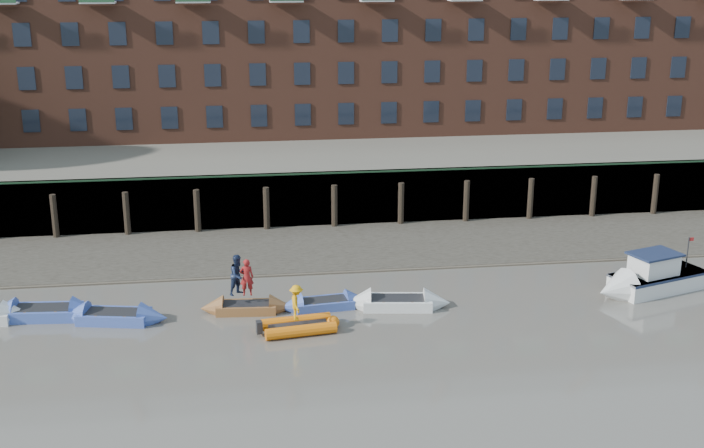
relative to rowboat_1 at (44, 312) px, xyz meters
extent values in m
plane|color=#5F5A51|center=(12.41, -9.97, -0.26)|extent=(220.00, 220.00, 0.00)
cube|color=#3D382F|center=(12.41, 8.03, -0.26)|extent=(110.00, 8.00, 0.50)
cube|color=#4C4336|center=(12.41, 4.63, -0.26)|extent=(110.00, 1.60, 0.10)
cube|color=#2D2A26|center=(12.41, 12.43, 1.34)|extent=(110.00, 0.80, 3.20)
cylinder|color=black|center=(-1.59, 11.78, 1.04)|extent=(0.36, 0.36, 2.60)
cylinder|color=black|center=(2.41, 11.78, 1.04)|extent=(0.36, 0.36, 2.60)
cylinder|color=black|center=(6.41, 11.78, 1.04)|extent=(0.36, 0.36, 2.60)
cylinder|color=black|center=(10.41, 11.78, 1.04)|extent=(0.36, 0.36, 2.60)
cylinder|color=black|center=(14.41, 11.78, 1.04)|extent=(0.36, 0.36, 2.60)
cylinder|color=black|center=(18.41, 11.78, 1.04)|extent=(0.36, 0.36, 2.60)
cylinder|color=black|center=(22.41, 11.78, 1.04)|extent=(0.36, 0.36, 2.60)
cylinder|color=black|center=(26.41, 11.78, 1.04)|extent=(0.36, 0.36, 2.60)
cylinder|color=black|center=(30.41, 11.78, 1.04)|extent=(0.36, 0.36, 2.60)
cylinder|color=black|center=(34.41, 11.78, 1.04)|extent=(0.36, 0.36, 2.60)
cube|color=#264C2D|center=(12.41, 12.13, 2.99)|extent=(110.00, 0.06, 0.10)
cube|color=#5E594D|center=(12.41, 26.03, 1.34)|extent=(110.00, 28.00, 3.20)
cube|color=brown|center=(12.41, 27.03, 8.94)|extent=(80.00, 10.00, 12.00)
cube|color=black|center=(-4.59, 22.01, 4.74)|extent=(1.10, 0.12, 1.50)
cube|color=black|center=(-1.59, 22.01, 4.74)|extent=(1.10, 0.12, 1.50)
cube|color=black|center=(1.41, 22.01, 4.74)|extent=(1.10, 0.12, 1.50)
cube|color=black|center=(4.41, 22.01, 4.74)|extent=(1.10, 0.12, 1.50)
cube|color=black|center=(7.41, 22.01, 4.74)|extent=(1.10, 0.12, 1.50)
cube|color=black|center=(10.41, 22.01, 4.74)|extent=(1.10, 0.12, 1.50)
cube|color=black|center=(13.41, 22.01, 4.74)|extent=(1.10, 0.12, 1.50)
cube|color=black|center=(16.41, 22.01, 4.74)|extent=(1.10, 0.12, 1.50)
cube|color=black|center=(19.41, 22.01, 4.74)|extent=(1.10, 0.12, 1.50)
cube|color=black|center=(22.41, 22.01, 4.74)|extent=(1.10, 0.12, 1.50)
cube|color=black|center=(25.41, 22.01, 4.74)|extent=(1.10, 0.12, 1.50)
cube|color=black|center=(28.41, 22.01, 4.74)|extent=(1.10, 0.12, 1.50)
cube|color=black|center=(31.41, 22.01, 4.74)|extent=(1.10, 0.12, 1.50)
cube|color=black|center=(34.41, 22.01, 4.74)|extent=(1.10, 0.12, 1.50)
cube|color=black|center=(37.41, 22.01, 4.74)|extent=(1.10, 0.12, 1.50)
cube|color=black|center=(40.41, 22.01, 4.74)|extent=(1.10, 0.12, 1.50)
cube|color=black|center=(-4.59, 22.01, 7.54)|extent=(1.10, 0.12, 1.50)
cube|color=black|center=(-1.59, 22.01, 7.54)|extent=(1.10, 0.12, 1.50)
cube|color=black|center=(1.41, 22.01, 7.54)|extent=(1.10, 0.12, 1.50)
cube|color=black|center=(4.41, 22.01, 7.54)|extent=(1.10, 0.12, 1.50)
cube|color=black|center=(7.41, 22.01, 7.54)|extent=(1.10, 0.12, 1.50)
cube|color=black|center=(10.41, 22.01, 7.54)|extent=(1.10, 0.12, 1.50)
cube|color=black|center=(13.41, 22.01, 7.54)|extent=(1.10, 0.12, 1.50)
cube|color=black|center=(16.41, 22.01, 7.54)|extent=(1.10, 0.12, 1.50)
cube|color=black|center=(19.41, 22.01, 7.54)|extent=(1.10, 0.12, 1.50)
cube|color=black|center=(22.41, 22.01, 7.54)|extent=(1.10, 0.12, 1.50)
cube|color=black|center=(25.41, 22.01, 7.54)|extent=(1.10, 0.12, 1.50)
cube|color=black|center=(28.41, 22.01, 7.54)|extent=(1.10, 0.12, 1.50)
cube|color=black|center=(31.41, 22.01, 7.54)|extent=(1.10, 0.12, 1.50)
cube|color=black|center=(34.41, 22.01, 7.54)|extent=(1.10, 0.12, 1.50)
cube|color=black|center=(37.41, 22.01, 7.54)|extent=(1.10, 0.12, 1.50)
cube|color=black|center=(40.41, 22.01, 7.54)|extent=(1.10, 0.12, 1.50)
cube|color=black|center=(-4.59, 22.01, 10.34)|extent=(1.10, 0.12, 1.50)
cube|color=black|center=(-1.59, 22.01, 10.34)|extent=(1.10, 0.12, 1.50)
cube|color=black|center=(1.41, 22.01, 10.34)|extent=(1.10, 0.12, 1.50)
cube|color=black|center=(4.41, 22.01, 10.34)|extent=(1.10, 0.12, 1.50)
cube|color=black|center=(7.41, 22.01, 10.34)|extent=(1.10, 0.12, 1.50)
cube|color=black|center=(10.41, 22.01, 10.34)|extent=(1.10, 0.12, 1.50)
cube|color=black|center=(13.41, 22.01, 10.34)|extent=(1.10, 0.12, 1.50)
cube|color=black|center=(16.41, 22.01, 10.34)|extent=(1.10, 0.12, 1.50)
cube|color=black|center=(19.41, 22.01, 10.34)|extent=(1.10, 0.12, 1.50)
cube|color=black|center=(22.41, 22.01, 10.34)|extent=(1.10, 0.12, 1.50)
cube|color=black|center=(25.41, 22.01, 10.34)|extent=(1.10, 0.12, 1.50)
cube|color=black|center=(28.41, 22.01, 10.34)|extent=(1.10, 0.12, 1.50)
cube|color=black|center=(31.41, 22.01, 10.34)|extent=(1.10, 0.12, 1.50)
cube|color=black|center=(34.41, 22.01, 10.34)|extent=(1.10, 0.12, 1.50)
cube|color=black|center=(37.41, 22.01, 10.34)|extent=(1.10, 0.12, 1.50)
cube|color=black|center=(40.41, 22.01, 10.34)|extent=(1.10, 0.12, 1.50)
cone|color=silver|center=(-1.11, -0.14, -0.01)|extent=(1.26, 1.45, 1.43)
cube|color=#3D56AA|center=(0.00, 0.00, -0.01)|extent=(3.33, 1.71, 0.50)
cone|color=#3D56AA|center=(1.87, -0.15, -0.01)|extent=(1.37, 1.55, 1.46)
cone|color=#3D56AA|center=(-1.87, 0.15, -0.01)|extent=(1.37, 1.55, 1.46)
cube|color=black|center=(0.00, 0.00, 0.23)|extent=(2.77, 1.30, 0.06)
cube|color=#3D56AA|center=(3.16, -0.86, -0.02)|extent=(3.28, 1.96, 0.48)
cone|color=#3D56AA|center=(4.91, -1.20, -0.02)|extent=(1.44, 1.59, 1.39)
cone|color=#3D56AA|center=(1.40, -0.51, -0.02)|extent=(1.44, 1.59, 1.39)
cube|color=black|center=(3.16, -0.86, 0.20)|extent=(2.71, 1.52, 0.06)
cube|color=brown|center=(8.98, -0.52, -0.05)|extent=(2.77, 1.41, 0.42)
cone|color=brown|center=(10.54, -0.64, -0.05)|extent=(1.13, 1.29, 1.21)
cone|color=brown|center=(7.42, -0.40, -0.05)|extent=(1.13, 1.29, 1.21)
cube|color=black|center=(8.98, -0.52, 0.14)|extent=(2.30, 1.08, 0.06)
cube|color=#3D56AA|center=(12.52, -0.52, -0.05)|extent=(2.78, 1.50, 0.42)
cone|color=#3D56AA|center=(14.07, -0.34, -0.05)|extent=(1.17, 1.31, 1.20)
cone|color=#3D56AA|center=(10.98, -0.69, -0.05)|extent=(1.17, 1.31, 1.20)
cube|color=black|center=(12.52, -0.52, 0.14)|extent=(2.31, 1.15, 0.06)
cube|color=silver|center=(15.86, -0.93, -0.01)|extent=(3.29, 1.82, 0.49)
cone|color=silver|center=(17.68, -1.18, -0.01)|extent=(1.40, 1.56, 1.41)
cone|color=silver|center=(14.05, -0.69, -0.01)|extent=(1.40, 1.56, 1.41)
cube|color=black|center=(15.86, -0.93, 0.21)|extent=(2.73, 1.40, 0.06)
cylinder|color=orange|center=(11.09, -2.46, 0.00)|extent=(3.10, 0.93, 0.51)
cylinder|color=orange|center=(11.24, -3.52, 0.00)|extent=(3.10, 0.93, 0.51)
sphere|color=orange|center=(12.68, -2.77, 0.00)|extent=(0.58, 0.58, 0.58)
cube|color=black|center=(11.16, -2.99, 0.00)|extent=(2.65, 1.22, 0.18)
cube|color=silver|center=(28.80, -0.34, 0.18)|extent=(5.11, 3.32, 0.87)
cone|color=silver|center=(26.16, -1.21, 0.18)|extent=(2.14, 2.34, 1.93)
cube|color=#19233F|center=(28.80, -0.34, 0.55)|extent=(5.12, 3.35, 0.12)
cube|color=silver|center=(28.43, -0.47, 1.09)|extent=(2.38, 2.01, 0.96)
cube|color=#19233F|center=(28.43, -0.47, 1.62)|extent=(2.71, 2.28, 0.10)
imported|color=maroon|center=(9.04, -0.51, 1.42)|extent=(0.64, 0.43, 1.72)
imported|color=#19233F|center=(8.67, -0.36, 1.50)|extent=(1.16, 1.13, 1.88)
imported|color=orange|center=(11.10, -2.95, 1.07)|extent=(0.59, 1.02, 1.56)
camera|label=1|loc=(8.83, -37.95, 15.36)|focal=45.00mm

